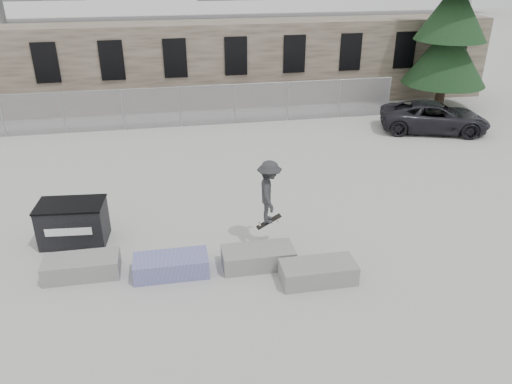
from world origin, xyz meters
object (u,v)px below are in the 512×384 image
(planter_center_right, at_px, (258,257))
(spruce_tree, at_px, (453,15))
(planter_far_left, at_px, (82,266))
(suv, at_px, (434,117))
(dumpster, at_px, (73,223))
(skateboarder, at_px, (269,192))
(planter_center_left, at_px, (171,265))
(planter_offset, at_px, (318,271))

(planter_center_right, bearing_deg, spruce_tree, 46.25)
(planter_far_left, xyz_separation_m, suv, (15.31, 9.37, 0.41))
(dumpster, bearing_deg, suv, 30.58)
(skateboarder, bearing_deg, planter_center_left, 117.36)
(dumpster, bearing_deg, skateboarder, -7.25)
(planter_center_left, height_order, dumpster, dumpster)
(planter_center_left, bearing_deg, planter_far_left, 170.82)
(spruce_tree, bearing_deg, planter_center_left, -138.76)
(planter_center_left, relative_size, spruce_tree, 0.17)
(planter_far_left, xyz_separation_m, spruce_tree, (17.54, 12.91, 4.66))
(dumpster, xyz_separation_m, skateboarder, (5.73, -1.25, 1.11))
(planter_center_left, distance_m, planter_offset, 3.98)
(planter_center_right, height_order, planter_offset, same)
(planter_offset, bearing_deg, suv, 49.89)
(planter_offset, height_order, spruce_tree, spruce_tree)
(dumpster, distance_m, skateboarder, 5.97)
(dumpster, bearing_deg, planter_center_left, -33.61)
(skateboarder, bearing_deg, planter_center_right, 161.94)
(planter_center_right, relative_size, planter_offset, 1.00)
(planter_far_left, bearing_deg, suv, 31.47)
(planter_far_left, bearing_deg, planter_center_left, -9.18)
(skateboarder, bearing_deg, planter_far_left, 105.06)
(planter_center_right, relative_size, spruce_tree, 0.17)
(spruce_tree, bearing_deg, skateboarder, -134.88)
(skateboarder, bearing_deg, planter_offset, -146.83)
(planter_center_right, relative_size, skateboarder, 0.96)
(planter_center_left, height_order, spruce_tree, spruce_tree)
(planter_center_right, distance_m, spruce_tree, 19.02)
(planter_center_left, distance_m, suv, 16.20)
(planter_far_left, distance_m, spruce_tree, 22.27)
(planter_center_left, xyz_separation_m, dumpster, (-2.81, 2.25, 0.35))
(planter_far_left, relative_size, planter_center_left, 1.00)
(planter_offset, xyz_separation_m, dumpster, (-6.66, 3.27, 0.35))
(spruce_tree, height_order, suv, spruce_tree)
(dumpster, xyz_separation_m, spruce_tree, (17.97, 11.04, 4.31))
(planter_center_left, height_order, planter_offset, same)
(planter_offset, bearing_deg, planter_far_left, 167.30)
(planter_center_left, bearing_deg, suv, 37.05)
(planter_center_left, relative_size, planter_center_right, 1.00)
(planter_center_right, bearing_deg, dumpster, 156.37)
(planter_offset, relative_size, suv, 0.39)
(dumpster, relative_size, spruce_tree, 0.18)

